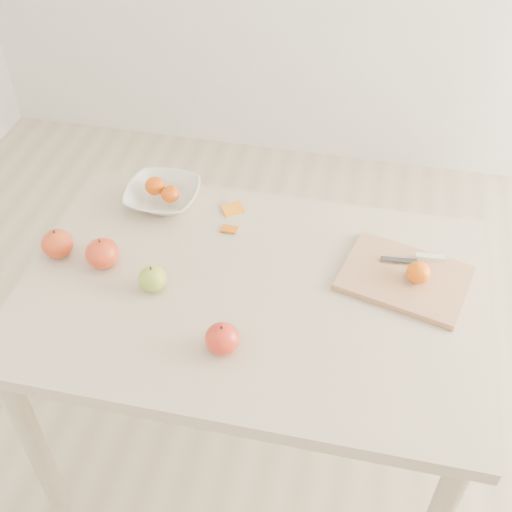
# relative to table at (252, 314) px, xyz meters

# --- Properties ---
(ground) EXTENTS (3.50, 3.50, 0.00)m
(ground) POSITION_rel_table_xyz_m (0.00, 0.00, -0.65)
(ground) COLOR #C6B293
(ground) RESTS_ON ground
(table) EXTENTS (1.20, 0.80, 0.75)m
(table) POSITION_rel_table_xyz_m (0.00, 0.00, 0.00)
(table) COLOR #C0AE91
(table) RESTS_ON ground
(cutting_board) EXTENTS (0.36, 0.30, 0.02)m
(cutting_board) POSITION_rel_table_xyz_m (0.38, 0.11, 0.11)
(cutting_board) COLOR tan
(cutting_board) RESTS_ON table
(board_tangerine) EXTENTS (0.06, 0.06, 0.05)m
(board_tangerine) POSITION_rel_table_xyz_m (0.41, 0.10, 0.14)
(board_tangerine) COLOR #D44B07
(board_tangerine) RESTS_ON cutting_board
(fruit_bowl) EXTENTS (0.22, 0.22, 0.05)m
(fruit_bowl) POSITION_rel_table_xyz_m (-0.33, 0.29, 0.13)
(fruit_bowl) COLOR silver
(fruit_bowl) RESTS_ON table
(bowl_tangerine_near) EXTENTS (0.06, 0.06, 0.05)m
(bowl_tangerine_near) POSITION_rel_table_xyz_m (-0.36, 0.30, 0.15)
(bowl_tangerine_near) COLOR #CE4C07
(bowl_tangerine_near) RESTS_ON fruit_bowl
(bowl_tangerine_far) EXTENTS (0.05, 0.05, 0.05)m
(bowl_tangerine_far) POSITION_rel_table_xyz_m (-0.30, 0.28, 0.15)
(bowl_tangerine_far) COLOR #D55407
(bowl_tangerine_far) RESTS_ON fruit_bowl
(orange_peel_a) EXTENTS (0.07, 0.07, 0.01)m
(orange_peel_a) POSITION_rel_table_xyz_m (-0.12, 0.30, 0.10)
(orange_peel_a) COLOR orange
(orange_peel_a) RESTS_ON table
(orange_peel_b) EXTENTS (0.05, 0.04, 0.01)m
(orange_peel_b) POSITION_rel_table_xyz_m (-0.11, 0.21, 0.10)
(orange_peel_b) COLOR #CB5A0E
(orange_peel_b) RESTS_ON table
(paring_knife) EXTENTS (0.17, 0.05, 0.01)m
(paring_knife) POSITION_rel_table_xyz_m (0.43, 0.18, 0.12)
(paring_knife) COLOR white
(paring_knife) RESTS_ON cutting_board
(apple_green) EXTENTS (0.07, 0.07, 0.07)m
(apple_green) POSITION_rel_table_xyz_m (-0.25, -0.05, 0.13)
(apple_green) COLOR olive
(apple_green) RESTS_ON table
(apple_red_b) EXTENTS (0.09, 0.09, 0.08)m
(apple_red_b) POSITION_rel_table_xyz_m (-0.41, 0.00, 0.14)
(apple_red_b) COLOR #9D020C
(apple_red_b) RESTS_ON table
(apple_red_c) EXTENTS (0.08, 0.08, 0.07)m
(apple_red_c) POSITION_rel_table_xyz_m (-0.03, -0.21, 0.14)
(apple_red_c) COLOR #A80919
(apple_red_c) RESTS_ON table
(apple_red_d) EXTENTS (0.09, 0.09, 0.08)m
(apple_red_d) POSITION_rel_table_xyz_m (-0.54, 0.02, 0.14)
(apple_red_d) COLOR maroon
(apple_red_d) RESTS_ON table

